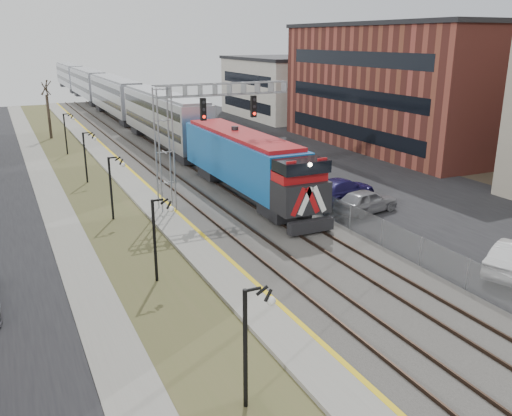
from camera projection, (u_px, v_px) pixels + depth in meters
sidewalk at (51, 197)px, 38.67m from camera, size 2.00×120.00×0.08m
grass_median at (94, 192)px, 39.90m from camera, size 4.00×120.00×0.06m
platform at (135, 186)px, 41.11m from camera, size 2.00×120.00×0.24m
ballast_bed at (197, 180)px, 43.17m from camera, size 8.00×120.00×0.20m
parking_lot at (325, 166)px, 48.13m from camera, size 16.00×120.00×0.04m
platform_edge at (146, 183)px, 41.43m from camera, size 0.24×120.00×0.01m
track_near at (173, 180)px, 42.30m from camera, size 1.58×120.00×0.15m
track_far at (214, 175)px, 43.74m from camera, size 1.58×120.00×0.15m
train at (111, 96)px, 78.12m from camera, size 3.00×108.65×5.33m
signal_gantry at (190, 125)px, 34.35m from camera, size 9.00×1.07×8.15m
lampposts at (153, 240)px, 24.92m from camera, size 0.14×62.14×4.00m
fence at (245, 166)px, 44.69m from camera, size 0.04×120.00×1.60m
buildings_east at (482, 91)px, 48.71m from camera, size 16.00×76.00×15.00m
car_lot_d at (341, 191)px, 37.31m from camera, size 6.12×3.88×1.65m
car_lot_e at (366, 202)px, 34.97m from camera, size 4.86×2.66×1.57m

